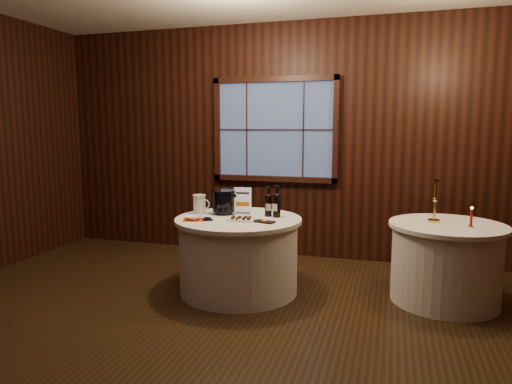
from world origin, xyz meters
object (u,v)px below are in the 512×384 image
(port_bottle_right, at_px, (277,203))
(grape_bunch, at_px, (207,219))
(glass_pitcher, at_px, (200,204))
(brass_candlestick, at_px, (435,206))
(sign_stand, at_px, (243,205))
(side_table, at_px, (445,263))
(cracker_bowl, at_px, (193,218))
(red_candle, at_px, (471,219))
(ice_bucket, at_px, (223,202))
(chocolate_box, at_px, (264,222))
(chocolate_plate, at_px, (241,219))
(main_table, at_px, (239,255))
(port_bottle_left, at_px, (268,203))

(port_bottle_right, relative_size, grape_bunch, 1.99)
(port_bottle_right, xyz_separation_m, glass_pitcher, (-0.83, -0.06, -0.04))
(brass_candlestick, bearing_deg, sign_stand, -175.11)
(glass_pitcher, height_order, brass_candlestick, brass_candlestick)
(side_table, height_order, cracker_bowl, cracker_bowl)
(brass_candlestick, bearing_deg, port_bottle_right, -172.11)
(grape_bunch, distance_m, glass_pitcher, 0.41)
(glass_pitcher, bearing_deg, cracker_bowl, -77.25)
(grape_bunch, bearing_deg, red_candle, 10.05)
(port_bottle_right, bearing_deg, brass_candlestick, 24.92)
(ice_bucket, xyz_separation_m, cracker_bowl, (-0.18, -0.38, -0.11))
(sign_stand, xyz_separation_m, chocolate_box, (0.33, -0.34, -0.09))
(chocolate_plate, xyz_separation_m, grape_bunch, (-0.31, -0.12, 0.00))
(side_table, bearing_deg, ice_bucket, -176.08)
(ice_bucket, height_order, glass_pitcher, ice_bucket)
(cracker_bowl, relative_size, red_candle, 0.86)
(port_bottle_right, xyz_separation_m, chocolate_box, (-0.05, -0.29, -0.13))
(red_candle, bearing_deg, chocolate_plate, -171.75)
(chocolate_box, distance_m, grape_bunch, 0.56)
(main_table, relative_size, grape_bunch, 7.81)
(chocolate_plate, xyz_separation_m, red_candle, (2.11, 0.31, 0.06))
(main_table, xyz_separation_m, red_candle, (2.18, 0.19, 0.46))
(sign_stand, xyz_separation_m, grape_bunch, (-0.22, -0.44, -0.08))
(chocolate_box, bearing_deg, brass_candlestick, 36.28)
(port_bottle_left, height_order, cracker_bowl, port_bottle_left)
(glass_pitcher, bearing_deg, brass_candlestick, 6.57)
(grape_bunch, bearing_deg, side_table, 13.48)
(sign_stand, relative_size, ice_bucket, 1.15)
(port_bottle_right, distance_m, chocolate_box, 0.33)
(grape_bunch, distance_m, cracker_bowl, 0.15)
(chocolate_box, xyz_separation_m, glass_pitcher, (-0.78, 0.24, 0.10))
(chocolate_box, relative_size, grape_bunch, 1.22)
(sign_stand, height_order, grape_bunch, sign_stand)
(port_bottle_right, distance_m, chocolate_plate, 0.41)
(cracker_bowl, bearing_deg, glass_pitcher, 102.70)
(port_bottle_right, relative_size, chocolate_box, 1.62)
(port_bottle_right, bearing_deg, ice_bucket, -162.65)
(glass_pitcher, xyz_separation_m, red_candle, (2.65, 0.10, -0.03))
(port_bottle_left, height_order, chocolate_plate, port_bottle_left)
(red_candle, bearing_deg, brass_candlestick, 150.80)
(port_bottle_right, bearing_deg, red_candle, 18.32)
(port_bottle_left, xyz_separation_m, red_candle, (1.92, 0.02, -0.06))
(main_table, relative_size, sign_stand, 4.35)
(cracker_bowl, distance_m, red_candle, 2.61)
(glass_pitcher, distance_m, brass_candlestick, 2.36)
(grape_bunch, bearing_deg, port_bottle_left, 38.87)
(grape_bunch, relative_size, red_candle, 0.86)
(port_bottle_left, bearing_deg, main_table, -168.10)
(brass_candlestick, bearing_deg, side_table, -27.20)
(chocolate_box, bearing_deg, main_table, 173.80)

